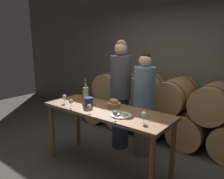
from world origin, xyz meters
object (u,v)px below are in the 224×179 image
object	(u,v)px
tasting_table	(106,117)
person_left	(121,94)
wine_glass_far_right	(144,115)
wine_bottle_red	(85,92)
wine_glass_right	(115,114)
wine_bottle_white	(86,94)
wine_glass_left	(71,102)
bread_basket	(114,104)
blue_crock	(89,102)
cheese_plate	(121,115)
wine_glass_center	(89,107)
wine_glass_far_left	(64,97)
person_right	(144,104)

from	to	relation	value
tasting_table	person_left	bearing A→B (deg)	110.54
wine_glass_far_right	tasting_table	bearing A→B (deg)	170.09
tasting_table	wine_bottle_red	size ratio (longest dim) A/B	5.87
wine_glass_right	wine_bottle_red	bearing A→B (deg)	152.66
wine_bottle_white	wine_glass_left	bearing A→B (deg)	-75.72
bread_basket	tasting_table	bearing A→B (deg)	-100.57
tasting_table	wine_bottle_red	world-z (taller)	wine_bottle_red
wine_bottle_red	bread_basket	bearing A→B (deg)	-8.24
tasting_table	wine_glass_right	world-z (taller)	wine_glass_right
blue_crock	cheese_plate	distance (m)	0.59
cheese_plate	person_left	bearing A→B (deg)	126.69
bread_basket	wine_glass_left	xyz separation A→B (m)	(-0.43, -0.42, 0.04)
wine_glass_center	tasting_table	bearing A→B (deg)	83.36
bread_basket	person_left	bearing A→B (deg)	117.71
wine_glass_left	wine_glass_far_right	xyz separation A→B (m)	(1.06, 0.15, 0.00)
blue_crock	cheese_plate	size ratio (longest dim) A/B	0.50
bread_basket	wine_glass_right	distance (m)	0.55
wine_bottle_white	wine_glass_far_left	bearing A→B (deg)	-123.74
tasting_table	wine_glass_far_right	xyz separation A→B (m)	(0.66, -0.12, 0.21)
person_right	wine_glass_far_right	xyz separation A→B (m)	(0.47, -0.81, 0.15)
tasting_table	wine_glass_center	size ratio (longest dim) A/B	14.56
person_right	blue_crock	distance (m)	0.90
tasting_table	person_right	bearing A→B (deg)	74.57
wine_bottle_red	wine_glass_far_right	distance (m)	1.35
blue_crock	wine_glass_center	xyz separation A→B (m)	(0.23, -0.22, 0.02)
wine_glass_far_right	wine_bottle_red	bearing A→B (deg)	164.59
bread_basket	wine_glass_far_right	bearing A→B (deg)	-22.52
person_left	wine_glass_left	bearing A→B (deg)	-98.45
wine_glass_far_left	wine_glass_right	size ratio (longest dim) A/B	1.00
person_right	blue_crock	size ratio (longest dim) A/B	12.63
wine_bottle_white	cheese_plate	world-z (taller)	wine_bottle_white
person_right	wine_glass_left	size ratio (longest dim) A/B	13.02
blue_crock	wine_glass_far_right	world-z (taller)	blue_crock
wine_glass_center	wine_glass_left	bearing A→B (deg)	177.03
wine_bottle_red	wine_glass_center	distance (m)	0.81
blue_crock	wine_glass_center	world-z (taller)	blue_crock
person_right	wine_glass_far_right	size ratio (longest dim) A/B	13.02
tasting_table	cheese_plate	bearing A→B (deg)	-15.81
wine_glass_left	wine_glass_right	size ratio (longest dim) A/B	1.00
person_right	wine_bottle_white	bearing A→B (deg)	-140.40
person_right	wine_glass_right	xyz separation A→B (m)	(0.18, -0.98, 0.15)
wine_bottle_red	cheese_plate	xyz separation A→B (m)	(0.97, -0.34, -0.10)
wine_glass_center	wine_glass_right	size ratio (longest dim) A/B	1.00
bread_basket	cheese_plate	distance (m)	0.38
wine_bottle_red	wine_bottle_white	xyz separation A→B (m)	(0.14, -0.12, 0.00)
wine_bottle_red	bread_basket	world-z (taller)	wine_bottle_red
person_left	person_right	distance (m)	0.46
wine_bottle_white	wine_glass_left	xyz separation A→B (m)	(0.10, -0.39, -0.02)
wine_bottle_white	wine_glass_center	distance (m)	0.62
person_left	wine_glass_far_left	bearing A→B (deg)	-116.61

